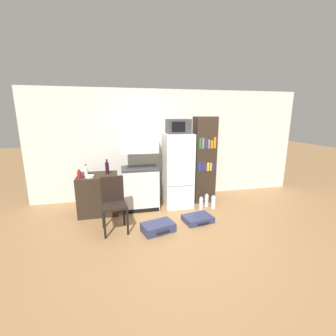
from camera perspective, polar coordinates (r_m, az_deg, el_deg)
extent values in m
plane|color=olive|center=(3.88, 4.55, -16.68)|extent=(24.00, 24.00, 0.00)
cube|color=silver|center=(5.39, 0.71, 6.01)|extent=(6.40, 0.10, 2.51)
cube|color=#2D2319|center=(4.77, -17.22, -6.26)|extent=(0.76, 0.65, 0.78)
cube|color=silver|center=(4.80, -7.05, -5.19)|extent=(0.74, 0.55, 0.85)
cube|color=#333338|center=(4.68, -7.20, -0.07)|extent=(0.75, 0.56, 0.03)
cube|color=silver|center=(4.57, -7.44, 7.97)|extent=(0.74, 0.47, 0.64)
cube|color=black|center=(4.68, -6.59, -10.73)|extent=(0.71, 0.01, 0.08)
cube|color=white|center=(4.81, 2.47, -0.63)|extent=(0.58, 0.60, 1.57)
cube|color=gray|center=(4.59, 3.40, -4.55)|extent=(0.56, 0.01, 0.01)
cylinder|color=silver|center=(4.50, 5.85, 2.05)|extent=(0.02, 0.02, 0.55)
cube|color=#333333|center=(4.67, 2.58, 10.52)|extent=(0.46, 0.38, 0.29)
cube|color=black|center=(4.47, 2.71, 10.40)|extent=(0.27, 0.01, 0.20)
cube|color=#2D2319|center=(5.09, 9.12, 1.98)|extent=(0.47, 0.33, 1.91)
cube|color=#193899|center=(4.90, 8.02, 0.34)|extent=(0.05, 0.01, 0.22)
cube|color=#332856|center=(4.92, 8.74, 0.40)|extent=(0.04, 0.01, 0.22)
cube|color=#332856|center=(4.95, 9.44, 0.16)|extent=(0.05, 0.01, 0.17)
cube|color=gold|center=(4.97, 10.15, 0.28)|extent=(0.05, 0.01, 0.19)
cube|color=tan|center=(4.99, 10.84, 0.28)|extent=(0.04, 0.01, 0.18)
cube|color=#332856|center=(5.02, 11.53, 0.20)|extent=(0.04, 0.01, 0.16)
cube|color=#1E7033|center=(4.81, 8.21, 6.20)|extent=(0.05, 0.01, 0.23)
cube|color=slate|center=(4.83, 8.95, 6.22)|extent=(0.04, 0.01, 0.23)
cube|color=#332856|center=(4.86, 9.67, 6.12)|extent=(0.05, 0.01, 0.21)
cube|color=slate|center=(4.88, 10.38, 6.00)|extent=(0.04, 0.01, 0.19)
cube|color=orange|center=(4.91, 11.09, 5.90)|extent=(0.05, 0.01, 0.17)
cube|color=orange|center=(4.93, 11.82, 6.28)|extent=(0.05, 0.01, 0.24)
cylinder|color=black|center=(4.68, -15.20, -0.02)|extent=(0.07, 0.07, 0.23)
cylinder|color=black|center=(4.65, -15.30, 1.60)|extent=(0.03, 0.03, 0.04)
cylinder|color=black|center=(4.65, -15.32, 1.99)|extent=(0.04, 0.04, 0.02)
cylinder|color=#AD1914|center=(4.53, -21.59, -1.62)|extent=(0.08, 0.08, 0.13)
cylinder|color=#AD1914|center=(4.51, -21.67, -0.70)|extent=(0.03, 0.03, 0.02)
cylinder|color=black|center=(4.50, -21.69, -0.48)|extent=(0.04, 0.04, 0.01)
cylinder|color=white|center=(4.67, -20.10, -0.79)|extent=(0.07, 0.07, 0.17)
cylinder|color=white|center=(4.64, -20.20, 0.42)|extent=(0.03, 0.03, 0.03)
cylinder|color=black|center=(4.64, -20.22, 0.71)|extent=(0.04, 0.04, 0.02)
cylinder|color=silver|center=(4.50, -19.27, -2.05)|extent=(0.16, 0.16, 0.05)
cylinder|color=black|center=(3.81, -15.78, -13.93)|extent=(0.04, 0.04, 0.45)
cylinder|color=black|center=(3.84, -10.22, -13.38)|extent=(0.04, 0.04, 0.45)
cylinder|color=black|center=(4.14, -16.18, -11.70)|extent=(0.04, 0.04, 0.45)
cylinder|color=black|center=(4.17, -11.09, -11.22)|extent=(0.04, 0.04, 0.45)
cube|color=black|center=(3.89, -13.51, -9.28)|extent=(0.45, 0.45, 0.04)
cube|color=black|center=(3.98, -13.99, -5.15)|extent=(0.38, 0.10, 0.44)
cube|color=navy|center=(4.32, 7.55, -12.66)|extent=(0.58, 0.47, 0.11)
cylinder|color=black|center=(4.17, 9.05, -13.76)|extent=(0.23, 0.06, 0.02)
cube|color=navy|center=(3.96, -2.53, -14.80)|extent=(0.60, 0.48, 0.15)
cylinder|color=black|center=(3.81, -1.23, -15.99)|extent=(0.23, 0.09, 0.02)
cylinder|color=silver|center=(4.83, 8.39, -8.94)|extent=(0.08, 0.08, 0.25)
cylinder|color=silver|center=(4.78, 8.45, -7.33)|extent=(0.04, 0.04, 0.04)
cylinder|color=black|center=(4.77, 8.47, -6.94)|extent=(0.04, 0.04, 0.03)
cylinder|color=silver|center=(5.00, 9.75, -8.19)|extent=(0.09, 0.09, 0.25)
cylinder|color=silver|center=(4.94, 9.82, -6.59)|extent=(0.04, 0.04, 0.05)
cylinder|color=black|center=(4.93, 9.84, -6.20)|extent=(0.04, 0.04, 0.03)
cylinder|color=silver|center=(4.92, 11.43, -8.58)|extent=(0.10, 0.10, 0.26)
cylinder|color=silver|center=(4.86, 11.51, -6.92)|extent=(0.04, 0.04, 0.05)
cylinder|color=black|center=(4.85, 11.53, -6.52)|extent=(0.05, 0.05, 0.03)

